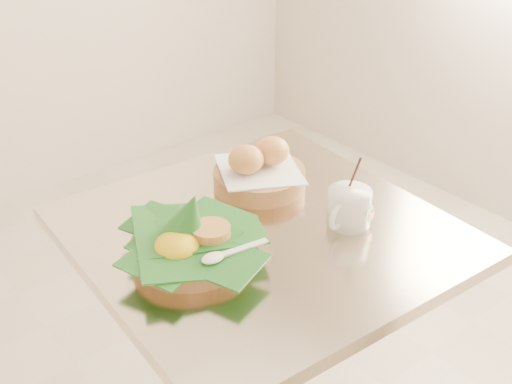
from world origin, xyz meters
TOP-DOWN VIEW (x-y plane):
  - cafe_table at (0.21, 0.02)m, footprint 0.75×0.75m
  - rice_basket at (0.04, 0.03)m, footprint 0.28×0.28m
  - bread_basket at (0.31, 0.16)m, footprint 0.24×0.24m
  - coffee_mug at (0.35, -0.08)m, footprint 0.12×0.09m

SIDE VIEW (x-z plane):
  - cafe_table at x=0.21m, z-range 0.15..0.90m
  - rice_basket at x=0.04m, z-range 0.72..0.86m
  - bread_basket at x=0.31m, z-range 0.73..0.84m
  - coffee_mug at x=0.35m, z-range 0.71..0.87m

